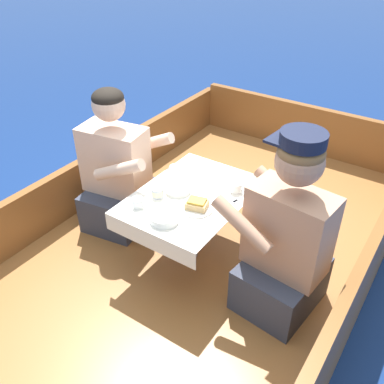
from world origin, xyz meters
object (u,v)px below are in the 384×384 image
Objects in this scene: coffee_cup_starboard at (176,171)px; tin_can at (157,193)px; person_port at (117,174)px; sandwich at (197,204)px; coffee_cup_port at (236,187)px; person_starboard at (286,241)px; coffee_cup_center at (138,203)px.

coffee_cup_starboard reaches higher than tin_can.
person_port is 13.93× the size of tin_can.
tin_can is (-0.24, -0.03, -0.00)m from sandwich.
coffee_cup_port is (0.77, 0.15, 0.10)m from person_port.
sandwich is (0.68, -0.11, 0.11)m from person_port.
coffee_cup_starboard is (0.40, 0.09, 0.11)m from person_port.
person_starboard reaches higher than tin_can.
sandwich is 0.31m from coffee_cup_center.
person_port is at bearing 3.29° from person_starboard.
sandwich is 0.28m from coffee_cup_port.
coffee_cup_starboard is 0.36m from coffee_cup_center.
person_port is at bearing -167.04° from coffee_cup_starboard.
person_starboard reaches higher than coffee_cup_port.
coffee_cup_starboard is at bearing -4.94° from person_starboard.
person_port is 9.52× the size of coffee_cup_port.
tin_can is at bearing 12.35° from person_starboard.
sandwich is at bearing -35.95° from coffee_cup_starboard.
coffee_cup_starboard is at bearing -171.30° from coffee_cup_port.
person_port is 7.28× the size of sandwich.
sandwich is 0.24m from tin_can.
sandwich is at bearing 6.13° from tin_can.
coffee_cup_center is at bearing -149.84° from sandwich.
person_port reaches higher than coffee_cup_center.
person_port is 0.79m from coffee_cup_port.
sandwich reaches higher than tin_can.
coffee_cup_port is at bearing 1.65° from person_port.
tin_can is at bearing 77.75° from coffee_cup_center.
person_port is at bearing 146.28° from coffee_cup_center.
person_starboard reaches higher than coffee_cup_starboard.
coffee_cup_starboard is (-0.37, -0.06, 0.01)m from coffee_cup_port.
coffee_cup_port is 0.96× the size of coffee_cup_starboard.
person_port is 9.15× the size of coffee_cup_starboard.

